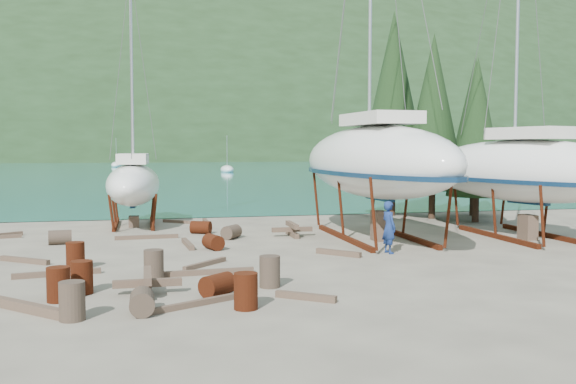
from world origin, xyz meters
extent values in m
plane|color=#5F584B|center=(0.00, 0.00, 0.00)|extent=(600.00, 600.00, 0.00)
plane|color=#17736F|center=(0.00, 315.00, 0.01)|extent=(700.00, 700.00, 0.00)
ellipsoid|color=#1D3018|center=(0.00, 320.00, 0.00)|extent=(800.00, 360.00, 110.00)
cube|color=beige|center=(-20.00, 190.00, 2.00)|extent=(6.00, 5.00, 4.00)
cube|color=#A54C2D|center=(-20.00, 190.00, 4.80)|extent=(6.60, 5.60, 1.60)
cube|color=beige|center=(30.00, 190.00, 2.00)|extent=(6.00, 5.00, 4.00)
cube|color=#A54C2D|center=(30.00, 190.00, 4.80)|extent=(6.60, 5.60, 1.60)
cylinder|color=black|center=(12.50, 12.00, 0.80)|extent=(0.36, 0.36, 1.60)
cone|color=black|center=(12.50, 12.00, 5.80)|extent=(3.60, 3.60, 8.40)
cylinder|color=black|center=(14.00, 10.00, 0.68)|extent=(0.36, 0.36, 1.36)
cone|color=black|center=(14.00, 10.00, 4.93)|extent=(3.06, 3.06, 7.14)
cylinder|color=black|center=(11.00, 14.00, 0.92)|extent=(0.36, 0.36, 1.84)
cone|color=black|center=(11.00, 14.00, 6.67)|extent=(4.14, 4.14, 9.66)
cylinder|color=black|center=(15.50, 13.00, 0.72)|extent=(0.36, 0.36, 1.44)
cone|color=black|center=(15.50, 13.00, 5.22)|extent=(3.24, 3.24, 7.56)
ellipsoid|color=white|center=(10.00, 80.00, 0.38)|extent=(2.00, 5.00, 1.40)
cylinder|color=silver|center=(10.00, 80.00, 3.23)|extent=(0.08, 0.08, 5.00)
ellipsoid|color=white|center=(-8.00, 110.00, 0.38)|extent=(2.00, 5.00, 1.40)
cylinder|color=silver|center=(-8.00, 110.00, 3.23)|extent=(0.08, 0.08, 5.00)
ellipsoid|color=white|center=(6.72, 5.46, 3.28)|extent=(4.69, 13.33, 3.06)
cube|color=#0C223C|center=(6.72, 4.80, 2.20)|extent=(0.41, 2.37, 1.00)
cube|color=silver|center=(6.72, 4.80, 5.06)|extent=(2.36, 4.06, 0.50)
cube|color=#57230F|center=(5.39, 5.46, 0.10)|extent=(0.18, 7.21, 0.20)
cube|color=#57230F|center=(8.06, 5.46, 0.10)|extent=(0.18, 7.21, 0.20)
cube|color=brown|center=(6.72, 4.80, 0.62)|extent=(0.50, 0.80, 1.25)
ellipsoid|color=white|center=(13.00, 4.37, 2.89)|extent=(6.34, 11.80, 2.68)
cube|color=#0C223C|center=(13.00, 3.80, 2.00)|extent=(0.81, 2.03, 1.00)
cube|color=silver|center=(13.00, 3.80, 4.47)|extent=(2.69, 3.77, 0.50)
cube|color=#57230F|center=(11.85, 4.37, 0.10)|extent=(0.18, 6.23, 0.20)
cube|color=#57230F|center=(14.15, 4.37, 0.10)|extent=(0.18, 6.23, 0.20)
cube|color=brown|center=(13.00, 3.80, 0.52)|extent=(0.50, 0.80, 1.05)
ellipsoid|color=white|center=(-3.31, 12.24, 2.05)|extent=(3.03, 8.13, 2.05)
cube|color=#0C223C|center=(-3.31, 11.84, 1.48)|extent=(0.34, 1.45, 1.00)
cube|color=silver|center=(-3.31, 11.84, 3.33)|extent=(1.53, 2.48, 0.50)
cylinder|color=silver|center=(-3.31, 12.64, 7.97)|extent=(0.14, 0.14, 9.58)
cube|color=#57230F|center=(-4.19, 12.24, 0.10)|extent=(0.18, 4.39, 0.20)
cube|color=#57230F|center=(-2.44, 12.24, 0.10)|extent=(0.18, 4.39, 0.20)
cube|color=brown|center=(-3.31, 11.84, 0.26)|extent=(0.50, 0.80, 0.53)
imported|color=navy|center=(5.93, 1.72, 0.96)|extent=(0.58, 0.77, 1.93)
cylinder|color=#2D2823|center=(-2.90, -5.10, 0.29)|extent=(0.58, 0.88, 0.58)
cylinder|color=#57230F|center=(-0.33, 8.60, 0.29)|extent=(1.04, 0.89, 0.58)
cylinder|color=#2D2823|center=(-2.57, -1.13, 0.44)|extent=(0.58, 0.58, 0.88)
cylinder|color=#57230F|center=(-0.27, 3.98, 0.29)|extent=(0.83, 1.02, 0.58)
cylinder|color=#57230F|center=(-0.46, -5.18, 0.44)|extent=(0.58, 0.58, 0.88)
cylinder|color=#2D2823|center=(-6.12, 6.65, 0.29)|extent=(0.94, 0.67, 0.58)
cylinder|color=#57230F|center=(-4.96, -3.38, 0.44)|extent=(0.58, 0.58, 0.88)
cylinder|color=#2D2823|center=(0.78, 6.70, 0.29)|extent=(0.99, 1.05, 0.58)
cylinder|color=#57230F|center=(-0.97, -3.64, 0.29)|extent=(1.04, 1.02, 0.58)
cylinder|color=#57230F|center=(-4.46, -2.60, 0.44)|extent=(0.58, 0.58, 0.88)
cylinder|color=#57230F|center=(-4.97, 0.98, 0.44)|extent=(0.58, 0.58, 0.88)
cylinder|color=#2D2823|center=(-4.43, -5.30, 0.44)|extent=(0.58, 0.58, 0.88)
cylinder|color=#2D2823|center=(0.57, -2.92, 0.44)|extent=(0.58, 0.58, 0.88)
cube|color=brown|center=(3.98, 1.67, 0.10)|extent=(1.36, 1.44, 0.19)
cube|color=brown|center=(-1.65, -4.66, 0.07)|extent=(2.83, 1.64, 0.15)
cube|color=brown|center=(-6.78, 2.60, 0.09)|extent=(1.79, 1.44, 0.17)
cube|color=brown|center=(-0.94, -0.78, 0.08)|extent=(2.85, 0.34, 0.16)
cube|color=brown|center=(0.25, 12.47, 0.10)|extent=(0.19, 1.63, 0.19)
cube|color=brown|center=(1.17, -4.59, 0.09)|extent=(1.42, 1.14, 0.17)
cube|color=brown|center=(-1.16, 5.05, 0.09)|extent=(0.36, 2.30, 0.19)
cube|color=brown|center=(-0.99, 12.86, 0.08)|extent=(1.80, 1.48, 0.15)
cube|color=brown|center=(-2.73, 7.46, 0.08)|extent=(2.65, 0.30, 0.16)
cube|color=brown|center=(-0.89, 0.64, 0.08)|extent=(1.56, 1.67, 0.15)
cube|color=brown|center=(-5.41, -0.02, 0.08)|extent=(2.55, 0.59, 0.17)
cube|color=brown|center=(-5.58, -4.30, 0.11)|extent=(2.42, 2.44, 0.23)
cube|color=brown|center=(-2.76, -3.04, 0.10)|extent=(0.20, 1.80, 0.20)
cube|color=brown|center=(-2.76, -3.04, 0.30)|extent=(1.80, 0.20, 0.20)
cube|color=brown|center=(-2.76, -3.04, 0.50)|extent=(0.20, 1.80, 0.20)
cube|color=brown|center=(3.49, 6.90, 0.10)|extent=(0.20, 1.80, 0.20)
cube|color=brown|center=(3.49, 6.90, 0.30)|extent=(1.80, 0.20, 0.20)
cube|color=brown|center=(3.49, 6.90, 0.50)|extent=(0.20, 1.80, 0.20)
camera|label=1|loc=(-2.82, -20.21, 3.89)|focal=40.00mm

